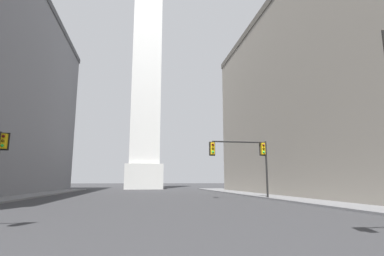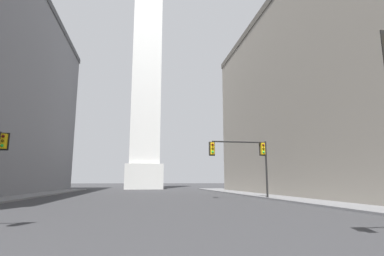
{
  "view_description": "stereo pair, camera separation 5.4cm",
  "coord_description": "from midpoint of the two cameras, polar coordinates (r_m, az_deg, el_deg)",
  "views": [
    {
      "loc": [
        -0.76,
        -0.2,
        1.69
      ],
      "look_at": [
        6.68,
        43.06,
        9.43
      ],
      "focal_mm": 28.0,
      "sensor_mm": 36.0,
      "label": 1
    },
    {
      "loc": [
        -0.71,
        -0.2,
        1.69
      ],
      "look_at": [
        6.68,
        43.06,
        9.43
      ],
      "focal_mm": 28.0,
      "sensor_mm": 36.0,
      "label": 2
    }
  ],
  "objects": [
    {
      "name": "obelisk",
      "position": [
        68.62,
        -8.6,
        12.77
      ],
      "size": [
        7.55,
        7.55,
        58.68
      ],
      "color": "silver",
      "rests_on": "ground_plane"
    },
    {
      "name": "building_right",
      "position": [
        38.81,
        31.63,
        6.61
      ],
      "size": [
        21.29,
        49.41,
        23.55
      ],
      "color": "gray",
      "rests_on": "ground_plane"
    },
    {
      "name": "traffic_light_mid_left",
      "position": [
        25.96,
        -32.74,
        -4.49
      ],
      "size": [
        0.79,
        0.52,
        5.25
      ],
      "color": "black",
      "rests_on": "ground_plane"
    },
    {
      "name": "traffic_light_mid_right",
      "position": [
        28.88,
        10.34,
        -4.95
      ],
      "size": [
        5.75,
        0.5,
        5.41
      ],
      "color": "black",
      "rests_on": "ground_plane"
    },
    {
      "name": "sidewalk_right",
      "position": [
        26.95,
        22.35,
        -12.7
      ],
      "size": [
        5.0,
        75.74,
        0.15
      ],
      "primitive_type": "cube",
      "color": "slate",
      "rests_on": "ground_plane"
    }
  ]
}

